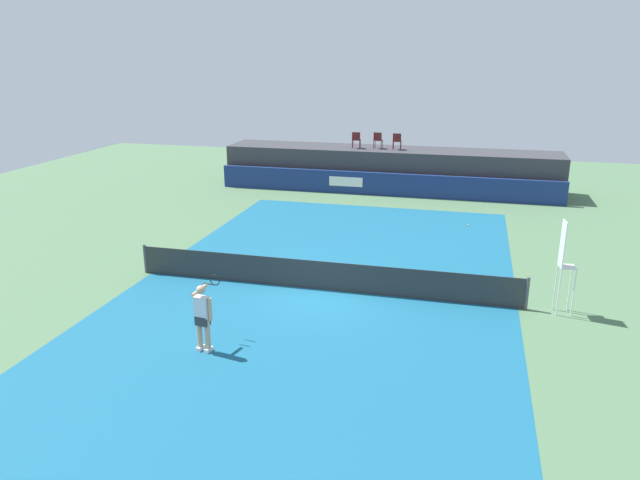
{
  "coord_description": "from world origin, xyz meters",
  "views": [
    {
      "loc": [
        4.37,
        -17.26,
        7.25
      ],
      "look_at": [
        -0.56,
        2.0,
        1.0
      ],
      "focal_mm": 33.75,
      "sensor_mm": 36.0,
      "label": 1
    }
  ],
  "objects_px": {
    "tennis_player": "(203,315)",
    "tennis_ball": "(468,225)",
    "spectator_chair_center": "(397,141)",
    "net_post_near": "(145,259)",
    "spectator_chair_far_left": "(356,139)",
    "net_post_far": "(527,293)",
    "spectator_chair_left": "(378,140)",
    "umpire_chair": "(564,261)"
  },
  "relations": [
    {
      "from": "tennis_player",
      "to": "tennis_ball",
      "type": "bearing_deg",
      "value": 64.89
    },
    {
      "from": "spectator_chair_center",
      "to": "tennis_ball",
      "type": "relative_size",
      "value": 13.06
    },
    {
      "from": "net_post_near",
      "to": "spectator_chair_far_left",
      "type": "bearing_deg",
      "value": 73.76
    },
    {
      "from": "spectator_chair_center",
      "to": "tennis_ball",
      "type": "xyz_separation_m",
      "value": [
        4.02,
        -6.34,
        -2.66
      ]
    },
    {
      "from": "net_post_far",
      "to": "spectator_chair_left",
      "type": "bearing_deg",
      "value": 114.47
    },
    {
      "from": "spectator_chair_far_left",
      "to": "spectator_chair_left",
      "type": "height_order",
      "value": "same"
    },
    {
      "from": "spectator_chair_far_left",
      "to": "net_post_far",
      "type": "bearing_deg",
      "value": -61.72
    },
    {
      "from": "spectator_chair_center",
      "to": "net_post_far",
      "type": "bearing_deg",
      "value": -68.76
    },
    {
      "from": "net_post_near",
      "to": "tennis_player",
      "type": "distance_m",
      "value": 6.4
    },
    {
      "from": "net_post_near",
      "to": "tennis_ball",
      "type": "bearing_deg",
      "value": 39.28
    },
    {
      "from": "spectator_chair_far_left",
      "to": "spectator_chair_left",
      "type": "xyz_separation_m",
      "value": [
        1.16,
        0.17,
        0.0
      ]
    },
    {
      "from": "spectator_chair_left",
      "to": "tennis_player",
      "type": "distance_m",
      "value": 19.92
    },
    {
      "from": "spectator_chair_center",
      "to": "umpire_chair",
      "type": "height_order",
      "value": "spectator_chair_center"
    },
    {
      "from": "net_post_far",
      "to": "tennis_ball",
      "type": "distance_m",
      "value": 8.86
    },
    {
      "from": "spectator_chair_center",
      "to": "spectator_chair_left",
      "type": "bearing_deg",
      "value": 173.06
    },
    {
      "from": "spectator_chair_far_left",
      "to": "spectator_chair_center",
      "type": "xyz_separation_m",
      "value": [
        2.21,
        0.05,
        0.0
      ]
    },
    {
      "from": "spectator_chair_center",
      "to": "tennis_player",
      "type": "height_order",
      "value": "spectator_chair_center"
    },
    {
      "from": "spectator_chair_far_left",
      "to": "net_post_far",
      "type": "xyz_separation_m",
      "value": [
        8.04,
        -14.95,
        -2.19
      ]
    },
    {
      "from": "tennis_player",
      "to": "tennis_ball",
      "type": "xyz_separation_m",
      "value": [
        6.25,
        13.34,
        -0.92
      ]
    },
    {
      "from": "spectator_chair_left",
      "to": "net_post_near",
      "type": "xyz_separation_m",
      "value": [
        -5.52,
        -15.13,
        -2.19
      ]
    },
    {
      "from": "spectator_chair_left",
      "to": "tennis_ball",
      "type": "distance_m",
      "value": 8.64
    },
    {
      "from": "tennis_player",
      "to": "tennis_ball",
      "type": "distance_m",
      "value": 14.76
    },
    {
      "from": "spectator_chair_far_left",
      "to": "tennis_player",
      "type": "distance_m",
      "value": 19.71
    },
    {
      "from": "spectator_chair_far_left",
      "to": "spectator_chair_center",
      "type": "distance_m",
      "value": 2.21
    },
    {
      "from": "spectator_chair_far_left",
      "to": "tennis_ball",
      "type": "height_order",
      "value": "spectator_chair_far_left"
    },
    {
      "from": "spectator_chair_far_left",
      "to": "umpire_chair",
      "type": "distance_m",
      "value": 17.47
    },
    {
      "from": "spectator_chair_left",
      "to": "tennis_player",
      "type": "relative_size",
      "value": 0.5
    },
    {
      "from": "net_post_near",
      "to": "spectator_chair_left",
      "type": "bearing_deg",
      "value": 69.96
    },
    {
      "from": "tennis_ball",
      "to": "umpire_chair",
      "type": "bearing_deg",
      "value": -72.72
    },
    {
      "from": "spectator_chair_left",
      "to": "tennis_ball",
      "type": "bearing_deg",
      "value": -51.89
    },
    {
      "from": "net_post_near",
      "to": "tennis_ball",
      "type": "xyz_separation_m",
      "value": [
        10.59,
        8.66,
        -0.46
      ]
    },
    {
      "from": "spectator_chair_left",
      "to": "net_post_near",
      "type": "relative_size",
      "value": 0.89
    },
    {
      "from": "spectator_chair_far_left",
      "to": "umpire_chair",
      "type": "bearing_deg",
      "value": -59.17
    },
    {
      "from": "tennis_player",
      "to": "spectator_chair_center",
      "type": "bearing_deg",
      "value": 83.52
    },
    {
      "from": "net_post_far",
      "to": "tennis_ball",
      "type": "relative_size",
      "value": 14.71
    },
    {
      "from": "tennis_ball",
      "to": "spectator_chair_left",
      "type": "bearing_deg",
      "value": 128.11
    },
    {
      "from": "spectator_chair_left",
      "to": "umpire_chair",
      "type": "bearing_deg",
      "value": -62.83
    },
    {
      "from": "spectator_chair_far_left",
      "to": "tennis_player",
      "type": "relative_size",
      "value": 0.5
    },
    {
      "from": "spectator_chair_left",
      "to": "net_post_near",
      "type": "bearing_deg",
      "value": -110.04
    },
    {
      "from": "spectator_chair_left",
      "to": "net_post_near",
      "type": "height_order",
      "value": "spectator_chair_left"
    },
    {
      "from": "spectator_chair_left",
      "to": "spectator_chair_center",
      "type": "xyz_separation_m",
      "value": [
        1.05,
        -0.13,
        0.0
      ]
    },
    {
      "from": "spectator_chair_center",
      "to": "net_post_near",
      "type": "height_order",
      "value": "spectator_chair_center"
    }
  ]
}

